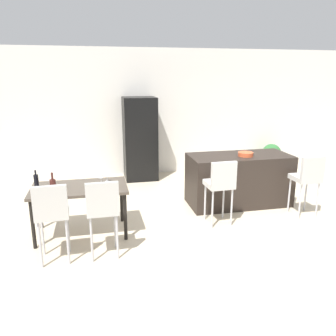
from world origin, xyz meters
TOP-DOWN VIEW (x-y plane):
  - ground_plane at (0.00, 0.00)m, footprint 10.00×10.00m
  - back_wall at (0.00, 3.13)m, footprint 10.00×0.12m
  - kitchen_island at (0.40, 0.70)m, footprint 1.82×0.81m
  - bar_chair_left at (-0.25, -0.09)m, footprint 0.42×0.42m
  - bar_chair_middle at (1.26, -0.09)m, footprint 0.40×0.40m
  - dining_table at (-2.38, 0.03)m, footprint 1.37×0.78m
  - dining_chair_near at (-2.68, -0.72)m, footprint 0.42×0.42m
  - dining_chair_far at (-2.07, -0.72)m, footprint 0.41×0.41m
  - wine_bottle_corner at (-2.94, -0.05)m, footprint 0.06×0.06m
  - wine_bottle_middle at (-2.69, -0.28)m, footprint 0.08×0.08m
  - wine_glass_left at (-2.06, 0.14)m, footprint 0.07×0.07m
  - wine_glass_right at (-1.97, 0.20)m, footprint 0.07×0.07m
  - refrigerator at (-1.13, 2.69)m, footprint 0.72×0.68m
  - fruit_bowl at (0.47, 0.60)m, footprint 0.26×0.26m
  - potted_plant at (2.15, 2.68)m, footprint 0.46×0.46m

SIDE VIEW (x-z plane):
  - ground_plane at x=0.00m, z-range 0.00..0.00m
  - potted_plant at x=2.15m, z-range 0.06..0.72m
  - kitchen_island at x=0.40m, z-range 0.00..0.92m
  - dining_table at x=-2.38m, z-range 0.30..1.04m
  - bar_chair_left at x=-0.25m, z-range 0.17..1.22m
  - bar_chair_middle at x=1.26m, z-range 0.17..1.22m
  - dining_chair_near at x=-2.68m, z-range 0.17..1.22m
  - dining_chair_far at x=-2.07m, z-range 0.17..1.22m
  - wine_bottle_middle at x=-2.69m, z-range 0.70..1.02m
  - wine_glass_left at x=-2.06m, z-range 0.78..0.95m
  - wine_glass_right at x=-1.97m, z-range 0.78..0.95m
  - wine_bottle_corner at x=-2.94m, z-range 0.71..1.02m
  - refrigerator at x=-1.13m, z-range 0.00..1.84m
  - fruit_bowl at x=0.47m, z-range 0.92..0.99m
  - back_wall at x=0.00m, z-range 0.00..2.90m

